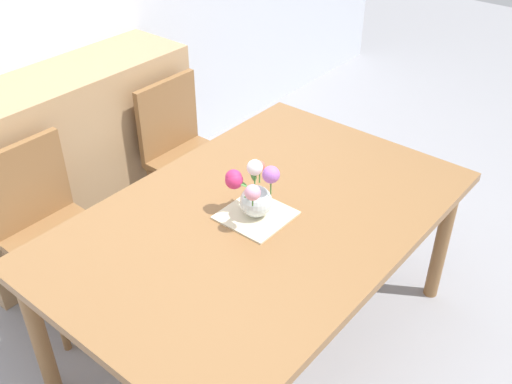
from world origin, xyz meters
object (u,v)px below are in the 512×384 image
Objects in this scene: dining_table at (260,229)px; chair_left at (47,223)px; dresser at (77,158)px; chair_right at (183,148)px; flower_vase at (253,191)px.

dining_table is 1.99× the size of chair_left.
dresser is at bearing -138.91° from chair_left.
chair_left reaches higher than dining_table.
chair_right is at bearing -180.00° from chair_left.
dining_table is at bearing 115.93° from chair_left.
dresser is at bearing 88.43° from flower_vase.
flower_vase reaches higher than chair_right.
flower_vase is (-0.47, -0.91, 0.35)m from chair_right.
dining_table is 0.20m from flower_vase.
flower_vase is at bearing 115.26° from chair_left.
chair_right is (0.90, 0.00, 0.00)m from chair_left.
chair_left is 0.90m from chair_right.
chair_left is 1.00× the size of chair_right.
chair_right is (0.45, 0.93, -0.15)m from dining_table.
dining_table is 1.04m from chair_right.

